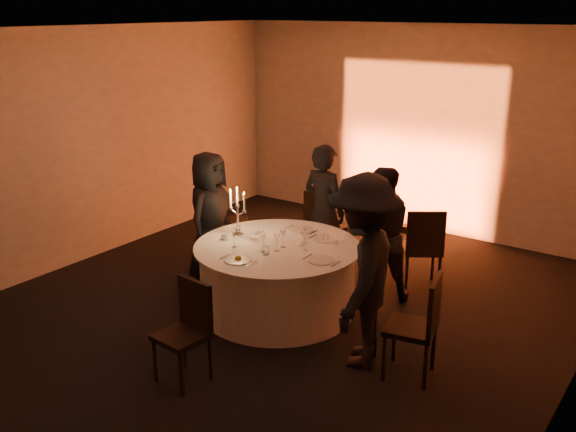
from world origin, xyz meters
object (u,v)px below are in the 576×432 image
Objects in this scene: guest_back_right at (380,234)px; coffee_cup at (224,237)px; chair_back_right at (423,244)px; guest_back_left at (324,210)px; guest_right at (363,271)px; chair_right at (420,322)px; chair_front at (187,326)px; banquet_table at (277,278)px; guest_left at (210,216)px; chair_back_left at (322,224)px; candelabra at (238,218)px; chair_left at (221,216)px.

guest_back_right is 14.15× the size of coffee_cup.
chair_back_right is 1.27m from guest_back_left.
guest_right is (0.20, -1.83, 0.35)m from chair_back_right.
chair_right is 1.07× the size of chair_front.
chair_front is 0.56× the size of guest_back_left.
chair_front is at bearing 38.84° from chair_back_right.
banquet_table is 1.32m from guest_left.
coffee_cup is (-0.73, 1.36, 0.28)m from chair_front.
chair_back_right is at bearing -76.27° from guest_left.
candelabra is at bearing 94.46° from chair_back_left.
guest_back_left is at bearing -155.65° from guest_right.
chair_back_right is at bearing 44.48° from coffee_cup.
chair_left reaches higher than chair_front.
guest_right reaches higher than chair_left.
chair_front is 1.57m from coffee_cup.
guest_back_right is at bearing -176.26° from guest_right.
candelabra is at bearing -160.61° from chair_left.
chair_front is at bearing -66.75° from chair_right.
chair_front is 1.61× the size of candelabra.
guest_back_left reaches higher than chair_right.
guest_back_right is at bearing 35.63° from candelabra.
chair_left is 0.69× the size of guest_back_right.
chair_front is at bearing -156.50° from guest_left.
chair_right is at bearing -139.99° from chair_left.
guest_back_right is (2.26, 0.13, 0.17)m from chair_left.
chair_back_right is at bearing 53.56° from banquet_table.
banquet_table is at bearing 17.33° from coffee_cup.
guest_left reaches higher than chair_back_left.
coffee_cup is 0.26m from candelabra.
guest_right reaches higher than banquet_table.
guest_back_left is at bearing 138.28° from chair_back_left.
guest_right reaches higher than guest_back_left.
chair_back_right reaches higher than banquet_table.
chair_right is at bearing 39.81° from chair_front.
coffee_cup reaches higher than banquet_table.
guest_back_right is at bearing 51.48° from banquet_table.
guest_back_left reaches higher than chair_front.
chair_back_left reaches higher than banquet_table.
coffee_cup is at bearing -139.60° from guest_left.
chair_back_left is 1.49m from guest_left.
guest_back_left is (-0.16, 1.19, 0.44)m from banquet_table.
chair_front is at bearing -66.18° from candelabra.
guest_right is 3.18× the size of candelabra.
chair_back_right is 0.63m from guest_back_right.
coffee_cup is (0.92, -0.99, 0.19)m from chair_left.
guest_left is at bearing 178.05° from chair_left.
chair_right is 0.60× the size of guest_back_left.
chair_right is 8.99× the size of coffee_cup.
candelabra is at bearing -125.41° from guest_left.
candelabra reaches higher than coffee_cup.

